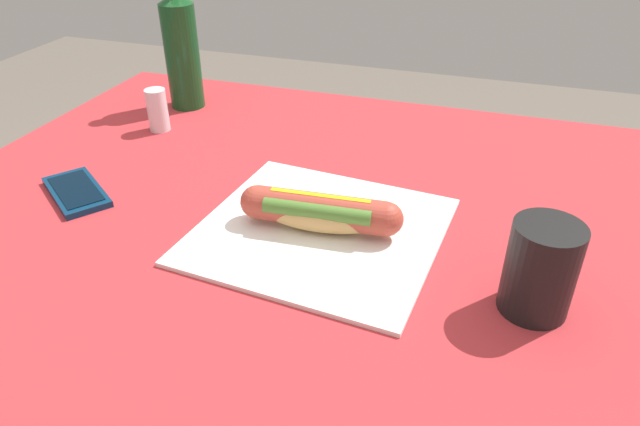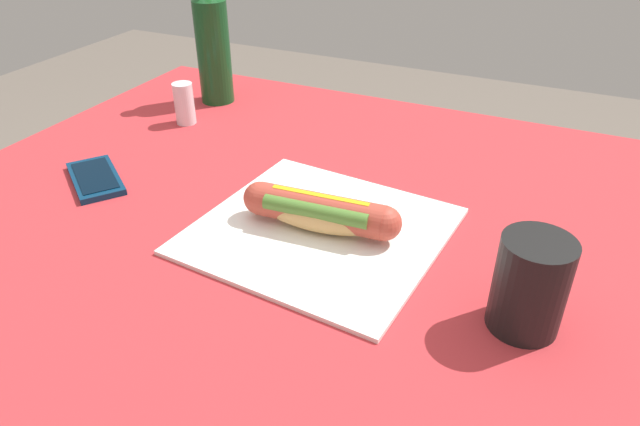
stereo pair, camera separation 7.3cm
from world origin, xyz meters
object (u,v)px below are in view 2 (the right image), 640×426
soda_bottle (213,45)px  hot_dog (320,212)px  cell_phone (95,178)px  drinking_cup (530,285)px  salt_shaker (184,103)px

soda_bottle → hot_dog: bearing=138.3°
hot_dog → cell_phone: size_ratio=1.50×
drinking_cup → hot_dog: bearing=-14.1°
hot_dog → soda_bottle: size_ratio=0.86×
cell_phone → salt_shaker: salt_shaker is taller
soda_bottle → cell_phone: bearing=93.1°
cell_phone → salt_shaker: bearing=-87.7°
cell_phone → drinking_cup: 0.64m
hot_dog → salt_shaker: (0.38, -0.23, 0.00)m
salt_shaker → soda_bottle: bearing=-85.1°
hot_dog → drinking_cup: drinking_cup is taller
hot_dog → salt_shaker: salt_shaker is taller
soda_bottle → salt_shaker: bearing=94.9°
drinking_cup → salt_shaker: (0.64, -0.29, -0.02)m
hot_dog → salt_shaker: size_ratio=2.85×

